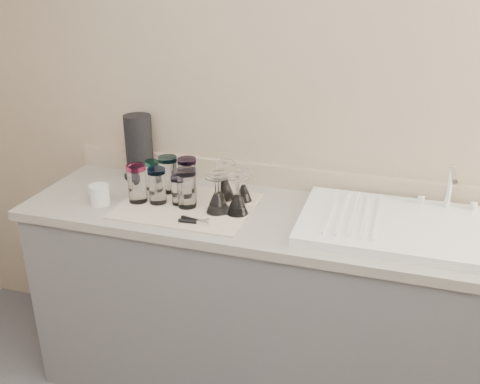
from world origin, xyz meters
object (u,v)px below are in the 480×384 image
(tumbler_magenta, at_px, (137,183))
(tumbler_lavender, at_px, (187,188))
(tumbler_blue, at_px, (157,185))
(white_mug, at_px, (99,194))
(paper_towel_roll, at_px, (139,147))
(tumbler_extra, at_px, (178,190))
(can_opener, at_px, (195,221))
(tumbler_cyan, at_px, (168,174))
(goblet_back_left, at_px, (225,186))
(goblet_front_left, at_px, (216,200))
(goblet_back_right, at_px, (244,191))
(tumbler_purple, at_px, (187,176))
(tumbler_teal, at_px, (152,175))
(goblet_extra, at_px, (219,199))
(sink_unit, at_px, (409,227))
(goblet_front_right, at_px, (237,201))

(tumbler_magenta, height_order, tumbler_lavender, tumbler_lavender)
(tumbler_blue, bearing_deg, white_mug, -163.45)
(paper_towel_roll, bearing_deg, white_mug, -94.04)
(tumbler_extra, xyz_separation_m, can_opener, (0.13, -0.15, -0.05))
(tumbler_cyan, height_order, tumbler_extra, tumbler_cyan)
(tumbler_blue, height_order, goblet_back_left, goblet_back_left)
(tumbler_magenta, bearing_deg, tumbler_extra, 8.43)
(goblet_front_left, bearing_deg, can_opener, -111.52)
(goblet_back_left, relative_size, goblet_back_right, 1.24)
(goblet_back_right, bearing_deg, white_mug, -160.92)
(tumbler_magenta, relative_size, tumbler_extra, 1.33)
(tumbler_purple, height_order, tumbler_magenta, same)
(tumbler_teal, xyz_separation_m, tumbler_cyan, (0.08, -0.01, 0.02))
(goblet_extra, distance_m, paper_towel_roll, 0.57)
(tumbler_extra, height_order, paper_towel_roll, paper_towel_roll)
(sink_unit, distance_m, goblet_front_left, 0.76)
(tumbler_magenta, distance_m, goblet_back_left, 0.37)
(sink_unit, height_order, tumbler_extra, sink_unit)
(sink_unit, bearing_deg, tumbler_lavender, -176.31)
(tumbler_magenta, bearing_deg, goblet_front_right, 1.57)
(tumbler_lavender, xyz_separation_m, white_mug, (-0.37, -0.07, -0.05))
(tumbler_purple, distance_m, tumbler_blue, 0.15)
(tumbler_purple, relative_size, goblet_front_left, 1.03)
(tumbler_extra, bearing_deg, tumbler_blue, -172.36)
(goblet_front_right, bearing_deg, tumbler_teal, 163.34)
(goblet_back_left, bearing_deg, paper_towel_roll, 163.64)
(goblet_front_left, xyz_separation_m, goblet_extra, (0.01, 0.01, 0.00))
(tumbler_extra, xyz_separation_m, goblet_back_right, (0.25, 0.12, -0.02))
(tumbler_cyan, xyz_separation_m, goblet_back_right, (0.34, 0.01, -0.04))
(sink_unit, bearing_deg, tumbler_purple, 175.68)
(tumbler_cyan, bearing_deg, sink_unit, -3.57)
(tumbler_cyan, distance_m, tumbler_extra, 0.15)
(tumbler_teal, height_order, white_mug, tumbler_teal)
(tumbler_teal, distance_m, tumbler_purple, 0.17)
(paper_towel_roll, bearing_deg, can_opener, -42.69)
(tumbler_lavender, distance_m, goblet_front_left, 0.14)
(tumbler_lavender, bearing_deg, white_mug, -169.24)
(white_mug, bearing_deg, goblet_back_left, 21.81)
(tumbler_cyan, relative_size, goblet_back_left, 1.00)
(tumbler_purple, bearing_deg, can_opener, -62.61)
(sink_unit, xyz_separation_m, goblet_front_right, (-0.67, -0.06, 0.04))
(paper_towel_roll, bearing_deg, tumbler_purple, -24.68)
(tumbler_cyan, relative_size, can_opener, 1.29)
(tumbler_purple, bearing_deg, sink_unit, -4.32)
(tumbler_lavender, height_order, goblet_back_right, tumbler_lavender)
(sink_unit, bearing_deg, goblet_back_left, 174.80)
(sink_unit, distance_m, tumbler_extra, 0.93)
(tumbler_purple, bearing_deg, tumbler_extra, -86.67)
(goblet_back_left, xyz_separation_m, paper_towel_roll, (-0.47, 0.14, 0.08))
(tumbler_extra, xyz_separation_m, white_mug, (-0.33, -0.08, -0.03))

